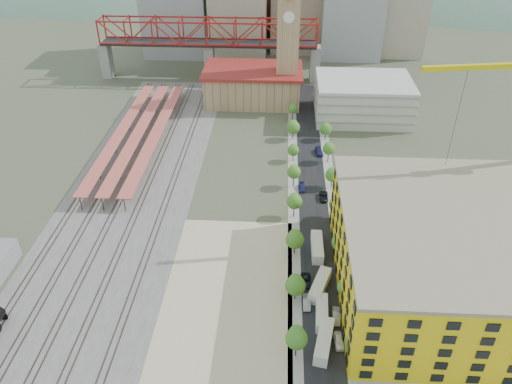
# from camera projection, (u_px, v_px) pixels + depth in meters

# --- Properties ---
(ground) EXTENTS (400.00, 400.00, 0.00)m
(ground) POSITION_uv_depth(u_px,v_px,m) (253.00, 227.00, 129.45)
(ground) COLOR #474C38
(ground) RESTS_ON ground
(ballast_strip) EXTENTS (36.00, 165.00, 0.06)m
(ballast_strip) POSITION_uv_depth(u_px,v_px,m) (134.00, 186.00, 145.66)
(ballast_strip) COLOR #605E59
(ballast_strip) RESTS_ON ground
(dirt_lot) EXTENTS (28.00, 67.00, 0.06)m
(dirt_lot) POSITION_uv_depth(u_px,v_px,m) (225.00, 318.00, 103.40)
(dirt_lot) COLOR tan
(dirt_lot) RESTS_ON ground
(street_asphalt) EXTENTS (12.00, 170.00, 0.06)m
(street_asphalt) POSITION_uv_depth(u_px,v_px,m) (313.00, 196.00, 141.19)
(street_asphalt) COLOR black
(street_asphalt) RESTS_ON ground
(sidewalk_west) EXTENTS (3.00, 170.00, 0.04)m
(sidewalk_west) POSITION_uv_depth(u_px,v_px,m) (293.00, 196.00, 141.45)
(sidewalk_west) COLOR gray
(sidewalk_west) RESTS_ON ground
(sidewalk_east) EXTENTS (3.00, 170.00, 0.04)m
(sidewalk_east) POSITION_uv_depth(u_px,v_px,m) (332.00, 197.00, 140.94)
(sidewalk_east) COLOR gray
(sidewalk_east) RESTS_ON ground
(construction_pad) EXTENTS (50.00, 90.00, 0.06)m
(construction_pad) POSITION_uv_depth(u_px,v_px,m) (450.00, 288.00, 110.72)
(construction_pad) COLOR gray
(construction_pad) RESTS_ON ground
(rail_tracks) EXTENTS (26.56, 160.00, 0.18)m
(rail_tracks) POSITION_uv_depth(u_px,v_px,m) (128.00, 186.00, 145.67)
(rail_tracks) COLOR #382B23
(rail_tracks) RESTS_ON ground
(platform_canopies) EXTENTS (16.00, 80.00, 4.12)m
(platform_canopies) POSITION_uv_depth(u_px,v_px,m) (139.00, 131.00, 166.59)
(platform_canopies) COLOR #CC504E
(platform_canopies) RESTS_ON ground
(station_hall) EXTENTS (38.00, 24.00, 13.10)m
(station_hall) POSITION_uv_depth(u_px,v_px,m) (253.00, 85.00, 194.26)
(station_hall) COLOR tan
(station_hall) RESTS_ON ground
(clock_tower) EXTENTS (12.00, 12.00, 52.00)m
(clock_tower) POSITION_uv_depth(u_px,v_px,m) (288.00, 29.00, 179.83)
(clock_tower) COLOR tan
(clock_tower) RESTS_ON ground
(parking_garage) EXTENTS (34.00, 26.00, 14.00)m
(parking_garage) POSITION_uv_depth(u_px,v_px,m) (363.00, 98.00, 182.21)
(parking_garage) COLOR silver
(parking_garage) RESTS_ON ground
(truss_bridge) EXTENTS (94.00, 9.60, 25.60)m
(truss_bridge) POSITION_uv_depth(u_px,v_px,m) (208.00, 35.00, 207.59)
(truss_bridge) COLOR gray
(truss_bridge) RESTS_ON ground
(construction_building) EXTENTS (44.60, 50.60, 18.80)m
(construction_building) POSITION_uv_depth(u_px,v_px,m) (445.00, 256.00, 105.68)
(construction_building) COLOR yellow
(construction_building) RESTS_ON ground
(street_trees) EXTENTS (15.40, 124.40, 8.00)m
(street_trees) POSITION_uv_depth(u_px,v_px,m) (314.00, 217.00, 132.88)
(street_trees) COLOR #316F21
(street_trees) RESTS_ON ground
(skyline) EXTENTS (133.00, 46.00, 60.00)m
(skyline) POSITION_uv_depth(u_px,v_px,m) (287.00, 5.00, 234.99)
(skyline) COLOR #9EA0A3
(skyline) RESTS_ON ground
(distant_hills) EXTENTS (647.00, 264.00, 227.00)m
(distant_hills) POSITION_uv_depth(u_px,v_px,m) (332.00, 106.00, 387.74)
(distant_hills) COLOR #4C6B59
(distant_hills) RESTS_ON ground
(site_trailer_a) EXTENTS (4.69, 10.61, 2.81)m
(site_trailer_a) POSITION_uv_depth(u_px,v_px,m) (324.00, 341.00, 96.73)
(site_trailer_a) COLOR silver
(site_trailer_a) RESTS_ON ground
(site_trailer_b) EXTENTS (2.86, 9.30, 2.52)m
(site_trailer_b) POSITION_uv_depth(u_px,v_px,m) (322.00, 313.00, 103.02)
(site_trailer_b) COLOR silver
(site_trailer_b) RESTS_ON ground
(site_trailer_c) EXTENTS (5.73, 10.26, 2.72)m
(site_trailer_c) POSITION_uv_depth(u_px,v_px,m) (320.00, 285.00, 109.57)
(site_trailer_c) COLOR silver
(site_trailer_c) RESTS_ON ground
(site_trailer_d) EXTENTS (2.69, 10.18, 2.78)m
(site_trailer_d) POSITION_uv_depth(u_px,v_px,m) (317.00, 247.00, 120.41)
(site_trailer_d) COLOR silver
(site_trailer_d) RESTS_ON ground
(car_1) EXTENTS (1.63, 4.61, 1.52)m
(car_1) POSITION_uv_depth(u_px,v_px,m) (307.00, 302.00, 106.16)
(car_1) COLOR #929297
(car_1) RESTS_ON ground
(car_2) EXTENTS (2.28, 4.93, 1.37)m
(car_2) POSITION_uv_depth(u_px,v_px,m) (306.00, 281.00, 111.77)
(car_2) COLOR black
(car_2) RESTS_ON ground
(car_3) EXTENTS (1.98, 4.62, 1.33)m
(car_3) POSITION_uv_depth(u_px,v_px,m) (302.00, 188.00, 143.85)
(car_3) COLOR navy
(car_3) RESTS_ON ground
(car_4) EXTENTS (2.11, 4.61, 1.53)m
(car_4) POSITION_uv_depth(u_px,v_px,m) (339.00, 341.00, 97.58)
(car_4) COLOR white
(car_4) RESTS_ON ground
(car_5) EXTENTS (2.11, 4.99, 1.60)m
(car_5) POSITION_uv_depth(u_px,v_px,m) (336.00, 316.00, 102.86)
(car_5) COLOR gray
(car_5) RESTS_ON ground
(car_6) EXTENTS (2.44, 5.09, 1.40)m
(car_6) POSITION_uv_depth(u_px,v_px,m) (324.00, 197.00, 139.82)
(car_6) COLOR black
(car_6) RESTS_ON ground
(car_7) EXTENTS (2.82, 5.45, 1.51)m
(car_7) POSITION_uv_depth(u_px,v_px,m) (319.00, 152.00, 161.46)
(car_7) COLOR navy
(car_7) RESTS_ON ground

